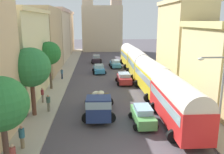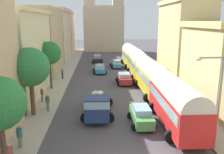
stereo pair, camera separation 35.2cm
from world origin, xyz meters
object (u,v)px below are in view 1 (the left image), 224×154
(car_4, at_px, (115,64))
(pedestrian_0, at_px, (48,103))
(parked_bus_3, at_px, (130,55))
(car_1, at_px, (96,59))
(parked_bus_2, at_px, (138,63))
(car_2, at_px, (143,115))
(parked_bus_0, at_px, (177,100))
(parked_bus_1, at_px, (152,76))
(pedestrian_4, at_px, (42,94))
(streetlamp_near, at_px, (218,93))
(car_3, at_px, (124,78))
(pedestrian_3, at_px, (62,73))
(cargo_truck_0, at_px, (99,105))
(car_0, at_px, (99,69))
(pedestrian_2, at_px, (22,136))

(car_4, height_order, pedestrian_0, pedestrian_0)
(parked_bus_3, bearing_deg, car_1, 143.45)
(car_1, bearing_deg, parked_bus_2, -64.85)
(parked_bus_3, relative_size, car_2, 2.25)
(parked_bus_0, bearing_deg, parked_bus_1, 90.00)
(parked_bus_0, relative_size, parked_bus_2, 1.14)
(car_1, distance_m, car_2, 31.60)
(parked_bus_2, height_order, parked_bus_3, parked_bus_2)
(pedestrian_4, relative_size, streetlamp_near, 0.28)
(car_1, relative_size, car_2, 1.04)
(car_4, relative_size, streetlamp_near, 0.66)
(car_3, relative_size, pedestrian_4, 2.21)
(pedestrian_3, distance_m, streetlamp_near, 24.51)
(parked_bus_1, distance_m, cargo_truck_0, 9.51)
(car_1, relative_size, pedestrian_4, 2.36)
(car_3, xyz_separation_m, pedestrian_4, (-9.72, -7.71, 0.25))
(cargo_truck_0, relative_size, car_0, 1.66)
(car_0, distance_m, pedestrian_0, 18.48)
(cargo_truck_0, relative_size, pedestrian_0, 3.87)
(pedestrian_0, bearing_deg, car_2, -20.79)
(parked_bus_1, relative_size, pedestrian_0, 5.39)
(parked_bus_3, xyz_separation_m, car_2, (-2.77, -26.58, -1.49))
(parked_bus_2, distance_m, parked_bus_3, 9.00)
(parked_bus_3, relative_size, car_4, 2.14)
(pedestrian_2, bearing_deg, car_2, 21.52)
(cargo_truck_0, relative_size, car_2, 1.72)
(car_0, height_order, pedestrian_2, pedestrian_2)
(pedestrian_3, bearing_deg, parked_bus_2, 5.05)
(parked_bus_3, xyz_separation_m, pedestrian_0, (-11.34, -23.33, -1.28))
(parked_bus_3, height_order, car_4, parked_bus_3)
(parked_bus_2, relative_size, pedestrian_3, 4.75)
(parked_bus_3, bearing_deg, pedestrian_4, -121.05)
(pedestrian_3, bearing_deg, car_3, -17.95)
(parked_bus_3, height_order, streetlamp_near, streetlamp_near)
(car_0, relative_size, streetlamp_near, 0.65)
(cargo_truck_0, bearing_deg, pedestrian_0, 162.41)
(parked_bus_0, relative_size, car_3, 2.43)
(parked_bus_2, bearing_deg, cargo_truck_0, -112.31)
(pedestrian_2, relative_size, streetlamp_near, 0.28)
(pedestrian_3, bearing_deg, car_1, 70.32)
(cargo_truck_0, bearing_deg, car_3, 72.37)
(pedestrian_4, xyz_separation_m, streetlamp_near, (14.07, -9.66, 2.84))
(car_2, bearing_deg, car_4, 90.40)
(car_2, bearing_deg, parked_bus_0, -8.65)
(parked_bus_0, xyz_separation_m, car_0, (-6.14, 21.40, -1.50))
(parked_bus_0, bearing_deg, pedestrian_2, -165.06)
(parked_bus_0, relative_size, car_4, 2.25)
(streetlamp_near, bearing_deg, parked_bus_0, 115.80)
(pedestrian_3, bearing_deg, parked_bus_3, 40.42)
(pedestrian_3, xyz_separation_m, pedestrian_4, (-0.66, -10.65, 0.03))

